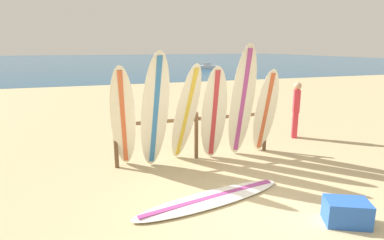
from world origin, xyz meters
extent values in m
plane|color=tan|center=(0.00, 0.00, 0.00)|extent=(120.00, 120.00, 0.00)
cube|color=navy|center=(0.00, 58.00, 0.00)|extent=(120.00, 80.00, 0.01)
cylinder|color=brown|center=(-1.94, 2.85, 0.54)|extent=(0.09, 0.09, 1.08)
cylinder|color=brown|center=(-0.16, 2.85, 0.54)|extent=(0.09, 0.09, 1.08)
cylinder|color=brown|center=(1.63, 2.85, 0.54)|extent=(0.09, 0.09, 1.08)
cylinder|color=brown|center=(-0.16, 2.85, 0.93)|extent=(3.67, 0.08, 0.08)
ellipsoid|color=silver|center=(-1.79, 2.58, 1.10)|extent=(0.64, 1.08, 2.20)
cube|color=#CC5933|center=(-1.79, 2.58, 1.10)|extent=(0.23, 0.95, 2.03)
ellipsoid|color=silver|center=(-1.18, 2.44, 1.23)|extent=(0.68, 0.85, 2.46)
cube|color=#3372B2|center=(-1.18, 2.44, 1.23)|extent=(0.20, 0.74, 2.26)
ellipsoid|color=silver|center=(-0.50, 2.58, 1.11)|extent=(0.66, 1.14, 2.21)
cube|color=gold|center=(-0.50, 2.58, 1.11)|extent=(0.25, 1.00, 2.04)
ellipsoid|color=silver|center=(0.15, 2.58, 1.07)|extent=(0.64, 0.68, 2.13)
cube|color=#B73338|center=(0.15, 2.58, 1.07)|extent=(0.18, 0.58, 1.97)
ellipsoid|color=silver|center=(0.81, 2.56, 1.29)|extent=(0.60, 0.75, 2.59)
cube|color=#A53F8C|center=(0.81, 2.56, 1.29)|extent=(0.14, 0.68, 2.38)
ellipsoid|color=white|center=(1.43, 2.57, 1.03)|extent=(0.64, 0.87, 2.05)
cube|color=#CC5933|center=(1.43, 2.57, 1.03)|extent=(0.23, 0.75, 1.89)
ellipsoid|color=white|center=(-0.61, 0.84, 0.04)|extent=(2.85, 1.10, 0.07)
cube|color=#A53F8C|center=(-0.61, 0.84, 0.04)|extent=(2.54, 0.61, 0.08)
cube|color=#D8333F|center=(3.02, 3.56, 0.37)|extent=(0.22, 0.25, 0.73)
cube|color=#D8333F|center=(3.02, 3.56, 1.04)|extent=(0.26, 0.30, 0.62)
sphere|color=tan|center=(3.02, 3.56, 1.45)|extent=(0.21, 0.21, 0.21)
cube|color=silver|center=(10.99, 30.70, 0.18)|extent=(2.50, 1.63, 0.35)
cube|color=silver|center=(10.99, 30.70, 0.54)|extent=(1.00, 0.83, 0.36)
cube|color=blue|center=(0.97, -0.43, 0.18)|extent=(0.72, 0.62, 0.36)
camera|label=1|loc=(-2.45, -3.60, 2.50)|focal=29.45mm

